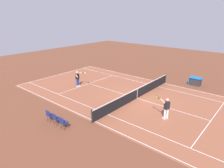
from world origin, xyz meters
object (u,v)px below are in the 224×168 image
object	(u,v)px
spectator_chair_0	(63,122)
spectator_chair_1	(56,118)
equipment_cart_tarped	(195,81)
tennis_ball	(138,88)
tennis_player_far	(166,107)
tennis_net	(137,93)
spectator_chair_2	(49,115)
tennis_player_near	(78,78)

from	to	relation	value
spectator_chair_0	spectator_chair_1	bearing A→B (deg)	0.00
spectator_chair_1	equipment_cart_tarped	xyz separation A→B (m)	(-4.57, -14.73, -0.08)
tennis_ball	spectator_chair_0	xyz separation A→B (m)	(-0.35, 9.74, 0.49)
tennis_player_far	tennis_net	bearing A→B (deg)	-26.38
spectator_chair_2	spectator_chair_0	bearing A→B (deg)	180.00
tennis_player_near	spectator_chair_0	size ratio (longest dim) A/B	1.93
tennis_net	spectator_chair_1	xyz separation A→B (m)	(1.75, 7.55, 0.03)
tennis_ball	spectator_chair_2	distance (m)	9.83
tennis_player_far	spectator_chair_2	distance (m)	8.49
tennis_net	tennis_player_far	xyz separation A→B (m)	(-3.71, 1.84, 0.44)
tennis_net	tennis_ball	distance (m)	2.58
equipment_cart_tarped	tennis_player_far	bearing A→B (deg)	95.60
tennis_player_far	equipment_cart_tarped	size ratio (longest dim) A/B	1.36
tennis_player_far	spectator_chair_1	size ratio (longest dim) A/B	1.93
equipment_cart_tarped	tennis_net	bearing A→B (deg)	68.54
tennis_player_far	spectator_chair_0	size ratio (longest dim) A/B	1.93
spectator_chair_1	tennis_player_far	bearing A→B (deg)	-133.67
spectator_chair_2	tennis_net	bearing A→B (deg)	-108.68
tennis_net	spectator_chair_1	world-z (taller)	tennis_net
tennis_player_near	tennis_player_far	distance (m)	10.39
tennis_net	equipment_cart_tarped	size ratio (longest dim) A/B	9.36
tennis_net	tennis_player_near	xyz separation A→B (m)	(6.67, 1.33, 0.44)
tennis_player_far	tennis_ball	xyz separation A→B (m)	(5.01, -4.02, -0.90)
tennis_player_far	spectator_chair_2	world-z (taller)	tennis_player_far
tennis_ball	spectator_chair_2	xyz separation A→B (m)	(1.25, 9.74, 0.49)
tennis_ball	tennis_net	bearing A→B (deg)	120.84
spectator_chair_2	equipment_cart_tarped	distance (m)	15.68
spectator_chair_0	spectator_chair_1	size ratio (longest dim) A/B	1.00
tennis_player_near	spectator_chair_0	distance (m)	8.46
tennis_net	tennis_ball	xyz separation A→B (m)	(1.30, -2.18, -0.46)
tennis_net	spectator_chair_2	bearing A→B (deg)	71.32
spectator_chair_2	equipment_cart_tarped	size ratio (longest dim) A/B	0.70
spectator_chair_2	tennis_player_near	bearing A→B (deg)	-56.51
spectator_chair_2	equipment_cart_tarped	world-z (taller)	spectator_chair_2
tennis_player_near	spectator_chair_2	world-z (taller)	tennis_player_near
tennis_player_far	spectator_chair_1	world-z (taller)	tennis_player_far
tennis_player_near	tennis_player_far	world-z (taller)	same
tennis_ball	equipment_cart_tarped	world-z (taller)	equipment_cart_tarped
tennis_player_near	spectator_chair_1	world-z (taller)	tennis_player_near
tennis_ball	spectator_chair_0	bearing A→B (deg)	92.07
spectator_chair_1	equipment_cart_tarped	bearing A→B (deg)	-107.25
spectator_chair_1	tennis_player_near	bearing A→B (deg)	-51.67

